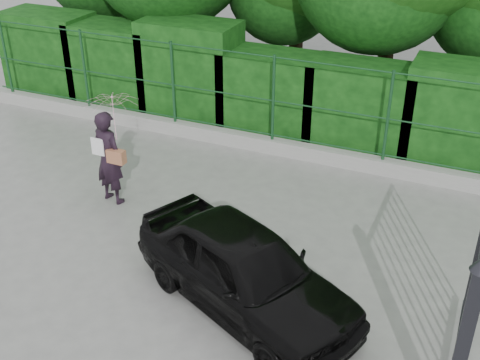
% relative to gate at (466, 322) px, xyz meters
% --- Properties ---
extents(ground, '(80.00, 80.00, 0.00)m').
position_rel_gate_xyz_m(ground, '(-4.60, 0.72, -1.19)').
color(ground, gray).
extents(kerb, '(14.00, 0.25, 0.30)m').
position_rel_gate_xyz_m(kerb, '(-4.60, 5.22, -1.04)').
color(kerb, '#9E9E99').
rests_on(kerb, ground).
extents(fence, '(14.13, 0.06, 1.80)m').
position_rel_gate_xyz_m(fence, '(-4.38, 5.22, 0.01)').
color(fence, '#15401F').
rests_on(fence, kerb).
extents(hedge, '(14.20, 1.20, 2.28)m').
position_rel_gate_xyz_m(hedge, '(-4.73, 6.22, -0.18)').
color(hedge, black).
rests_on(hedge, ground).
extents(gate, '(0.22, 2.33, 2.36)m').
position_rel_gate_xyz_m(gate, '(0.00, 0.00, 0.00)').
color(gate, '#222228').
rests_on(gate, ground).
extents(woman, '(0.96, 0.94, 2.04)m').
position_rel_gate_xyz_m(woman, '(-6.04, 2.28, 0.14)').
color(woman, black).
rests_on(woman, ground).
extents(car, '(3.85, 2.81, 1.22)m').
position_rel_gate_xyz_m(car, '(-2.82, 0.58, -0.58)').
color(car, black).
rests_on(car, ground).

